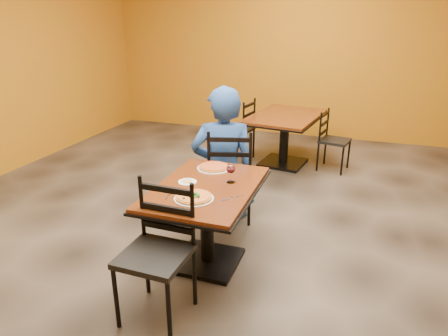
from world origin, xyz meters
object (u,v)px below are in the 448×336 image
at_px(diner, 223,154).
at_px(wine_glass, 231,173).
at_px(chair_second_left, 237,130).
at_px(chair_second_right, 335,141).
at_px(pizza_main, 194,197).
at_px(chair_main_near, 155,256).
at_px(table_second, 285,128).
at_px(plate_far, 214,168).
at_px(table_main, 207,207).
at_px(plate_main, 194,199).
at_px(side_plate, 187,182).
at_px(pizza_far, 214,167).
at_px(chair_main_far, 230,173).

bearing_deg(diner, wine_glass, 94.76).
distance_m(chair_second_left, chair_second_right, 1.45).
bearing_deg(pizza_main, chair_main_near, -102.32).
xyz_separation_m(table_second, chair_main_near, (-0.24, -3.55, -0.06)).
relative_size(diner, pizza_main, 5.07).
height_order(pizza_main, plate_far, pizza_main).
relative_size(table_main, chair_main_near, 1.22).
distance_m(table_second, wine_glass, 2.68).
relative_size(chair_second_right, diner, 0.59).
height_order(plate_main, side_plate, same).
bearing_deg(table_second, diner, -99.44).
distance_m(table_main, pizza_far, 0.46).
bearing_deg(chair_main_far, chair_second_right, -132.69).
xyz_separation_m(chair_main_far, pizza_far, (0.01, -0.53, 0.26)).
bearing_deg(side_plate, chair_second_right, 69.47).
relative_size(table_main, chair_second_left, 1.31).
bearing_deg(wine_glass, diner, 113.23).
distance_m(chair_second_left, plate_far, 2.47).
bearing_deg(chair_main_far, pizza_main, 78.94).
xyz_separation_m(plate_main, pizza_main, (0.00, 0.00, 0.02)).
height_order(chair_main_near, diner, diner).
bearing_deg(side_plate, chair_main_near, -84.12).
distance_m(table_second, side_plate, 2.81).
height_order(chair_second_right, pizza_main, chair_second_right).
height_order(table_main, chair_second_right, chair_second_right).
distance_m(chair_second_right, plate_far, 2.60).
height_order(side_plate, wine_glass, wine_glass).
distance_m(table_second, chair_main_far, 1.88).
bearing_deg(plate_main, pizza_far, 97.13).
bearing_deg(chair_second_left, pizza_main, 20.35).
relative_size(chair_main_near, diner, 0.70).
relative_size(plate_far, pizza_far, 1.11).
bearing_deg(table_main, pizza_main, -89.18).
xyz_separation_m(plate_far, pizza_far, (0.00, 0.00, 0.02)).
height_order(chair_main_near, plate_main, chair_main_near).
height_order(table_second, diner, diner).
relative_size(pizza_main, plate_far, 0.92).
relative_size(table_main, diner, 0.85).
relative_size(chair_second_right, pizza_far, 3.05).
distance_m(diner, plate_main, 1.22).
xyz_separation_m(table_second, chair_main_far, (-0.23, -1.87, -0.05)).
height_order(chair_main_near, chair_main_far, chair_main_far).
distance_m(table_main, plate_main, 0.34).
xyz_separation_m(plate_far, side_plate, (-0.10, -0.38, 0.00)).
bearing_deg(table_main, diner, 100.32).
relative_size(chair_main_near, side_plate, 6.29).
bearing_deg(wine_glass, chair_second_right, 75.38).
bearing_deg(plate_far, plate_main, -82.87).
relative_size(chair_second_left, diner, 0.65).
height_order(chair_second_left, diner, diner).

